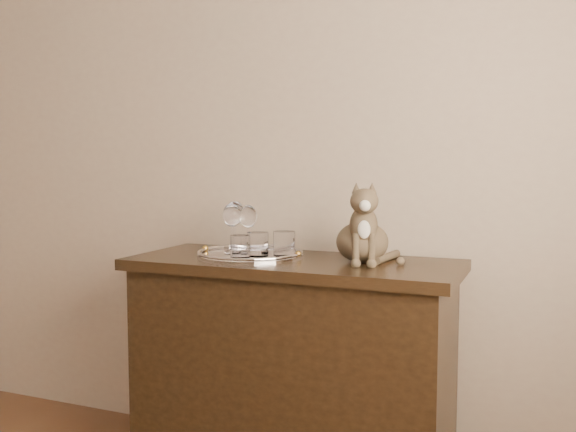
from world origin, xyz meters
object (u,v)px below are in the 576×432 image
(sideboard, at_px, (293,373))
(tray, at_px, (250,255))
(tumbler_a, at_px, (258,244))
(tumbler_b, at_px, (240,246))
(wine_glass_a, at_px, (235,226))
(wine_glass_c, at_px, (232,228))
(tumbler_c, at_px, (284,243))
(cat, at_px, (362,222))
(wine_glass_d, at_px, (248,229))

(sideboard, relative_size, tray, 3.00)
(tray, bearing_deg, tumbler_a, -40.26)
(tray, height_order, tumbler_b, tumbler_b)
(sideboard, xyz_separation_m, wine_glass_a, (-0.27, 0.06, 0.53))
(wine_glass_c, distance_m, tumbler_c, 0.22)
(wine_glass_c, bearing_deg, tumbler_a, -19.52)
(cat, bearing_deg, wine_glass_c, 163.37)
(wine_glass_a, height_order, tumbler_c, wine_glass_a)
(tumbler_a, xyz_separation_m, tumbler_c, (0.09, 0.05, 0.00))
(wine_glass_a, height_order, tumbler_a, wine_glass_a)
(tumbler_b, relative_size, tumbler_c, 0.90)
(wine_glass_a, xyz_separation_m, tumbler_b, (0.09, -0.14, -0.06))
(tray, relative_size, wine_glass_a, 2.04)
(tumbler_c, bearing_deg, cat, 3.25)
(tumbler_a, xyz_separation_m, cat, (0.38, 0.07, 0.09))
(wine_glass_c, bearing_deg, cat, 2.12)
(tray, xyz_separation_m, cat, (0.43, 0.02, 0.14))
(tumbler_a, relative_size, tumbler_c, 0.97)
(tray, xyz_separation_m, wine_glass_a, (-0.08, 0.04, 0.10))
(wine_glass_a, bearing_deg, tumbler_c, -8.27)
(wine_glass_d, distance_m, tumbler_b, 0.14)
(wine_glass_c, height_order, tumbler_c, wine_glass_c)
(tumbler_a, bearing_deg, wine_glass_d, 136.17)
(tumbler_c, bearing_deg, tumbler_b, -140.32)
(tray, distance_m, tumbler_a, 0.08)
(tray, relative_size, wine_glass_c, 2.11)
(wine_glass_a, distance_m, tumbler_b, 0.18)
(tumbler_c, bearing_deg, sideboard, -29.70)
(wine_glass_a, bearing_deg, tumbler_a, -30.59)
(wine_glass_d, relative_size, tumbler_b, 2.24)
(sideboard, relative_size, wine_glass_d, 6.56)
(sideboard, height_order, wine_glass_d, wine_glass_d)
(wine_glass_c, xyz_separation_m, tumbler_c, (0.22, 0.00, -0.05))
(tumbler_b, height_order, tumbler_c, tumbler_c)
(sideboard, bearing_deg, cat, 9.74)
(tray, bearing_deg, cat, 2.79)
(tumbler_b, bearing_deg, sideboard, 24.87)
(sideboard, relative_size, wine_glass_c, 6.34)
(tumbler_a, xyz_separation_m, tumbler_b, (-0.04, -0.06, -0.00))
(wine_glass_a, distance_m, cat, 0.52)
(tumbler_c, distance_m, cat, 0.31)
(wine_glass_a, height_order, wine_glass_c, wine_glass_a)
(wine_glass_c, xyz_separation_m, tumbler_a, (0.13, -0.05, -0.05))
(wine_glass_a, distance_m, wine_glass_c, 0.03)
(wine_glass_c, bearing_deg, tumbler_c, 0.57)
(tray, distance_m, tumbler_c, 0.15)
(wine_glass_c, xyz_separation_m, cat, (0.51, 0.02, 0.04))
(wine_glass_c, distance_m, tumbler_a, 0.15)
(wine_glass_c, distance_m, cat, 0.51)
(tray, bearing_deg, wine_glass_c, 178.43)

